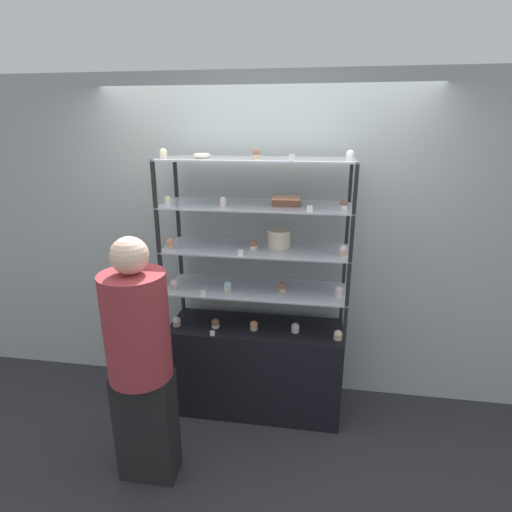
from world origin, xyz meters
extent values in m
plane|color=#2D2D33|center=(0.00, 0.00, 0.00)|extent=(20.00, 20.00, 0.00)
cube|color=#A8B2AD|center=(0.00, 0.37, 1.30)|extent=(8.00, 0.05, 2.60)
cube|color=black|center=(0.00, 0.00, 0.37)|extent=(1.33, 0.44, 0.74)
cube|color=black|center=(-0.65, 0.21, 0.90)|extent=(0.02, 0.02, 0.32)
cube|color=black|center=(0.65, 0.21, 0.90)|extent=(0.02, 0.02, 0.32)
cube|color=black|center=(-0.65, -0.21, 0.90)|extent=(0.02, 0.02, 0.32)
cube|color=black|center=(0.65, -0.21, 0.90)|extent=(0.02, 0.02, 0.32)
cube|color=#B7BCC6|center=(0.00, 0.00, 1.05)|extent=(1.33, 0.44, 0.01)
cube|color=black|center=(-0.65, 0.21, 1.22)|extent=(0.02, 0.02, 0.32)
cube|color=black|center=(0.65, 0.21, 1.22)|extent=(0.02, 0.02, 0.32)
cube|color=black|center=(-0.65, -0.21, 1.22)|extent=(0.02, 0.02, 0.32)
cube|color=black|center=(0.65, -0.21, 1.22)|extent=(0.02, 0.02, 0.32)
cube|color=#B7BCC6|center=(0.00, 0.00, 1.37)|extent=(1.33, 0.44, 0.01)
cube|color=black|center=(-0.65, 0.21, 1.53)|extent=(0.02, 0.02, 0.32)
cube|color=black|center=(0.65, 0.21, 1.53)|extent=(0.02, 0.02, 0.32)
cube|color=black|center=(-0.65, -0.21, 1.53)|extent=(0.02, 0.02, 0.32)
cube|color=black|center=(0.65, -0.21, 1.53)|extent=(0.02, 0.02, 0.32)
cube|color=#B7BCC6|center=(0.00, 0.00, 1.68)|extent=(1.33, 0.44, 0.01)
cube|color=black|center=(-0.65, 0.21, 1.85)|extent=(0.02, 0.02, 0.32)
cube|color=black|center=(0.65, 0.21, 1.85)|extent=(0.02, 0.02, 0.32)
cube|color=black|center=(-0.65, -0.21, 1.85)|extent=(0.02, 0.02, 0.32)
cube|color=black|center=(0.65, -0.21, 1.85)|extent=(0.02, 0.02, 0.32)
cube|color=#B7BCC6|center=(0.00, 0.00, 2.00)|extent=(1.33, 0.44, 0.01)
cylinder|color=beige|center=(0.16, 0.04, 1.43)|extent=(0.16, 0.16, 0.11)
cylinder|color=#F4EAB2|center=(0.16, 0.04, 1.49)|extent=(0.17, 0.17, 0.02)
cube|color=brown|center=(0.21, 0.02, 1.71)|extent=(0.18, 0.17, 0.05)
cube|color=#E5996B|center=(0.21, 0.02, 1.74)|extent=(0.19, 0.18, 0.01)
cylinder|color=#CCB28C|center=(-0.60, -0.09, 0.76)|extent=(0.06, 0.06, 0.03)
sphere|color=silver|center=(-0.60, -0.09, 0.78)|extent=(0.06, 0.06, 0.06)
cylinder|color=white|center=(-0.30, -0.07, 0.76)|extent=(0.06, 0.06, 0.03)
sphere|color=#8C5B42|center=(-0.30, -0.07, 0.78)|extent=(0.06, 0.06, 0.06)
cylinder|color=#CCB28C|center=(-0.01, -0.06, 0.76)|extent=(0.06, 0.06, 0.03)
sphere|color=#E5996B|center=(-0.01, -0.06, 0.78)|extent=(0.06, 0.06, 0.06)
cylinder|color=beige|center=(0.31, -0.05, 0.76)|extent=(0.06, 0.06, 0.03)
sphere|color=silver|center=(0.31, -0.05, 0.78)|extent=(0.06, 0.06, 0.06)
cylinder|color=beige|center=(0.62, -0.11, 0.76)|extent=(0.06, 0.06, 0.03)
sphere|color=#F4EAB2|center=(0.62, -0.11, 0.78)|extent=(0.06, 0.06, 0.06)
cube|color=white|center=(-0.29, -0.20, 0.76)|extent=(0.04, 0.00, 0.04)
cylinder|color=#CCB28C|center=(-0.60, -0.11, 1.07)|extent=(0.05, 0.05, 0.03)
sphere|color=silver|center=(-0.60, -0.11, 1.10)|extent=(0.06, 0.06, 0.06)
cylinder|color=beige|center=(-0.20, -0.07, 1.07)|extent=(0.05, 0.05, 0.03)
sphere|color=silver|center=(-0.20, -0.07, 1.10)|extent=(0.06, 0.06, 0.06)
cylinder|color=#CCB28C|center=(0.20, -0.03, 1.07)|extent=(0.05, 0.05, 0.03)
sphere|color=#8C5B42|center=(0.20, -0.03, 1.10)|extent=(0.06, 0.06, 0.06)
cylinder|color=white|center=(0.60, -0.05, 1.07)|extent=(0.05, 0.05, 0.03)
sphere|color=silver|center=(0.60, -0.05, 1.10)|extent=(0.06, 0.06, 0.06)
cube|color=white|center=(-0.35, -0.20, 1.08)|extent=(0.04, 0.00, 0.04)
cylinder|color=#CCB28C|center=(-0.61, -0.10, 1.39)|extent=(0.05, 0.05, 0.03)
sphere|color=#E5996B|center=(-0.61, -0.10, 1.42)|extent=(0.06, 0.06, 0.06)
cylinder|color=white|center=(-0.01, -0.03, 1.39)|extent=(0.05, 0.05, 0.03)
sphere|color=#8C5B42|center=(-0.01, -0.03, 1.42)|extent=(0.06, 0.06, 0.06)
cylinder|color=#CCB28C|center=(0.61, -0.08, 1.39)|extent=(0.05, 0.05, 0.03)
sphere|color=silver|center=(0.61, -0.08, 1.42)|extent=(0.06, 0.06, 0.06)
cube|color=white|center=(-0.07, -0.20, 1.40)|extent=(0.04, 0.00, 0.04)
cylinder|color=white|center=(-0.60, -0.11, 1.70)|extent=(0.05, 0.05, 0.03)
sphere|color=#F4EAB2|center=(-0.60, -0.11, 1.73)|extent=(0.05, 0.05, 0.05)
cylinder|color=beige|center=(-0.21, -0.09, 1.70)|extent=(0.05, 0.05, 0.03)
sphere|color=silver|center=(-0.21, -0.09, 1.73)|extent=(0.05, 0.05, 0.05)
cylinder|color=white|center=(0.60, -0.08, 1.70)|extent=(0.05, 0.05, 0.03)
sphere|color=#8C5B42|center=(0.60, -0.08, 1.73)|extent=(0.05, 0.05, 0.05)
cube|color=white|center=(0.38, -0.20, 1.71)|extent=(0.04, 0.00, 0.04)
cylinder|color=beige|center=(-0.61, -0.12, 2.02)|extent=(0.05, 0.05, 0.03)
sphere|color=#F4EAB2|center=(-0.61, -0.12, 2.05)|extent=(0.05, 0.05, 0.05)
cylinder|color=#CCB28C|center=(0.01, -0.05, 2.02)|extent=(0.05, 0.05, 0.03)
sphere|color=#8C5B42|center=(0.01, -0.05, 2.05)|extent=(0.05, 0.05, 0.05)
cylinder|color=beige|center=(0.61, -0.10, 2.02)|extent=(0.05, 0.05, 0.03)
sphere|color=white|center=(0.61, -0.10, 2.05)|extent=(0.05, 0.05, 0.05)
cube|color=white|center=(0.25, -0.20, 2.03)|extent=(0.04, 0.00, 0.04)
torus|color=#EFE5CC|center=(-0.37, -0.03, 2.02)|extent=(0.11, 0.11, 0.03)
cube|color=black|center=(-0.59, -0.76, 0.38)|extent=(0.36, 0.20, 0.76)
cylinder|color=#993338|center=(-0.59, -0.76, 1.09)|extent=(0.38, 0.38, 0.66)
sphere|color=beige|center=(-0.59, -0.76, 1.53)|extent=(0.22, 0.22, 0.22)
camera|label=1|loc=(0.42, -2.73, 2.21)|focal=28.00mm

